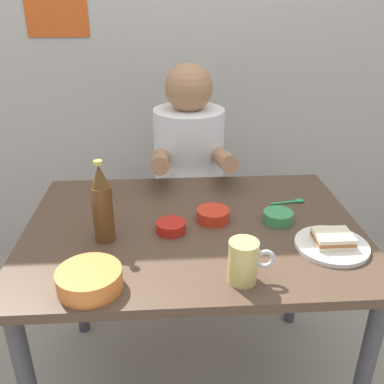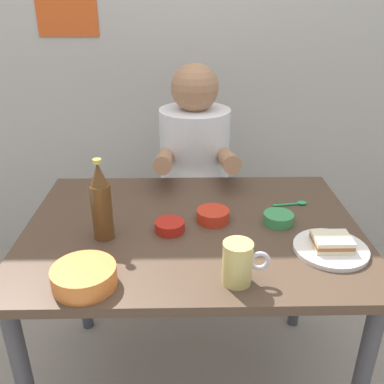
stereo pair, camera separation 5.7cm
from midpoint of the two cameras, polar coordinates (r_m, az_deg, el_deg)
ground_plane at (r=1.88m, az=0.99°, el=-24.59°), size 6.00×6.00×0.00m
wall_back at (r=2.26m, az=0.25°, el=21.95°), size 4.40×0.09×2.60m
dining_table at (r=1.44m, az=1.18°, el=-7.83°), size 1.10×0.80×0.74m
stool at (r=2.13m, az=1.10°, el=-5.25°), size 0.34×0.34×0.45m
person_seated at (r=1.94m, az=1.21°, el=5.21°), size 0.33×0.56×0.72m
plate_orange at (r=1.34m, az=19.46°, el=-7.31°), size 0.22×0.22×0.01m
sandwich at (r=1.32m, az=19.62°, el=-6.40°), size 0.11×0.09×0.04m
beer_mug at (r=1.12m, az=7.77°, el=-9.52°), size 0.13×0.08×0.12m
beer_bottle at (r=1.30m, az=-10.99°, el=-1.52°), size 0.06×0.06×0.26m
soup_bowl_orange at (r=1.14m, az=-13.04°, el=-11.03°), size 0.17×0.17×0.05m
sambal_bowl_red at (r=1.36m, az=-1.84°, el=-4.62°), size 0.10×0.10×0.03m
dip_bowl_green at (r=1.43m, az=12.76°, el=-3.48°), size 0.10×0.10×0.03m
sauce_bowl_chili at (r=1.42m, az=4.00°, el=-3.12°), size 0.11×0.11×0.04m
spoon at (r=1.58m, az=14.94°, el=-1.53°), size 0.13×0.03×0.01m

